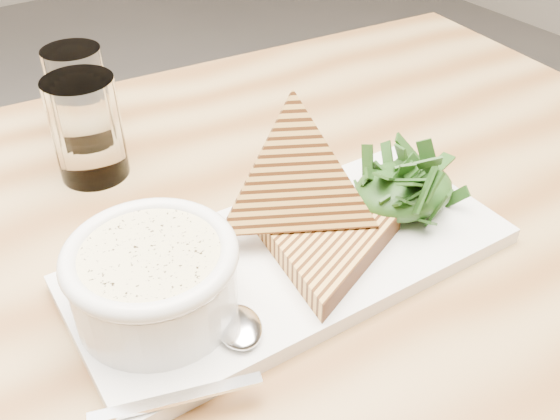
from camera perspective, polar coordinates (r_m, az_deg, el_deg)
table_top at (r=0.58m, az=-7.76°, el=-7.43°), size 1.32×0.95×0.04m
table_leg_br at (r=1.30m, az=8.17°, el=0.17°), size 0.06×0.06×0.71m
platter at (r=0.56m, az=1.16°, el=-4.44°), size 0.40×0.19×0.02m
soup_bowl at (r=0.50m, az=-11.36°, el=-6.82°), size 0.13×0.13×0.05m
soup at (r=0.48m, az=-11.80°, el=-4.20°), size 0.11×0.11×0.01m
bowl_rim at (r=0.48m, az=-11.83°, el=-4.02°), size 0.13×0.13×0.01m
sandwich_flat at (r=0.55m, az=4.02°, el=-3.32°), size 0.21×0.21×0.02m
sandwich_lean at (r=0.55m, az=1.51°, el=2.36°), size 0.22×0.22×0.19m
salad_base at (r=0.61m, az=11.22°, el=1.79°), size 0.10×0.08×0.04m
arugula_pile at (r=0.60m, az=11.30°, el=2.34°), size 0.11×0.10×0.05m
spoon_bowl at (r=0.49m, az=-3.75°, el=-10.58°), size 0.05×0.06×0.01m
spoon_handle at (r=0.45m, az=-9.40°, el=-16.62°), size 0.12×0.05×0.00m
glass_near at (r=0.69m, az=-17.24°, el=7.11°), size 0.07×0.07×0.11m
glass_far at (r=0.78m, az=-17.93°, el=10.34°), size 0.07×0.07×0.10m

